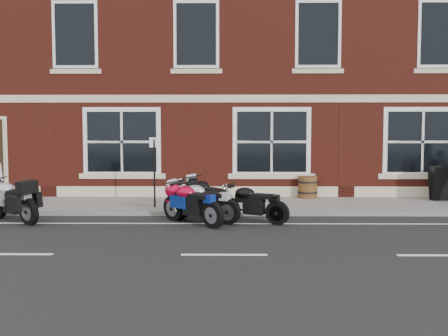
# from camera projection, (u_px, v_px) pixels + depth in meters

# --- Properties ---
(ground) EXTENTS (80.00, 80.00, 0.00)m
(ground) POSITION_uv_depth(u_px,v_px,m) (226.00, 225.00, 12.24)
(ground) COLOR black
(ground) RESTS_ON ground
(sidewalk) EXTENTS (30.00, 3.00, 0.12)m
(sidewalk) POSITION_uv_depth(u_px,v_px,m) (226.00, 205.00, 15.23)
(sidewalk) COLOR slate
(sidewalk) RESTS_ON ground
(kerb) EXTENTS (30.00, 0.16, 0.12)m
(kerb) POSITION_uv_depth(u_px,v_px,m) (226.00, 213.00, 13.66)
(kerb) COLOR slate
(kerb) RESTS_ON ground
(pub_building) EXTENTS (24.00, 12.00, 12.00)m
(pub_building) POSITION_uv_depth(u_px,v_px,m) (228.00, 49.00, 22.30)
(pub_building) COLOR #5F1E14
(pub_building) RESTS_ON ground
(moto_touring_silver) EXTENTS (1.84, 1.47, 1.46)m
(moto_touring_silver) POSITION_uv_depth(u_px,v_px,m) (12.00, 198.00, 12.74)
(moto_touring_silver) COLOR black
(moto_touring_silver) RESTS_ON ground
(moto_sport_red) EXTENTS (1.61, 1.58, 0.95)m
(moto_sport_red) POSITION_uv_depth(u_px,v_px,m) (192.00, 202.00, 12.35)
(moto_sport_red) COLOR black
(moto_sport_red) RESTS_ON ground
(moto_sport_black) EXTENTS (1.36, 1.91, 0.99)m
(moto_sport_black) POSITION_uv_depth(u_px,v_px,m) (208.00, 197.00, 13.25)
(moto_sport_black) COLOR black
(moto_sport_black) RESTS_ON ground
(moto_sport_silver) EXTENTS (1.91, 1.13, 0.95)m
(moto_sport_silver) POSITION_uv_depth(u_px,v_px,m) (202.00, 201.00, 12.68)
(moto_sport_silver) COLOR black
(moto_sport_silver) RESTS_ON ground
(moto_naked_black) EXTENTS (1.78, 1.08, 0.89)m
(moto_naked_black) POSITION_uv_depth(u_px,v_px,m) (252.00, 202.00, 12.61)
(moto_naked_black) COLOR black
(moto_naked_black) RESTS_ON ground
(a_board_sign) EXTENTS (0.66, 0.45, 1.09)m
(a_board_sign) POSITION_uv_depth(u_px,v_px,m) (441.00, 183.00, 15.83)
(a_board_sign) COLOR black
(a_board_sign) RESTS_ON sidewalk
(barrel_planter) EXTENTS (0.65, 0.65, 0.72)m
(barrel_planter) POSITION_uv_depth(u_px,v_px,m) (308.00, 187.00, 16.47)
(barrel_planter) COLOR #563217
(barrel_planter) RESTS_ON sidewalk
(parking_sign) EXTENTS (0.29, 0.05, 2.01)m
(parking_sign) POSITION_uv_depth(u_px,v_px,m) (154.00, 167.00, 14.37)
(parking_sign) COLOR black
(parking_sign) RESTS_ON sidewalk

